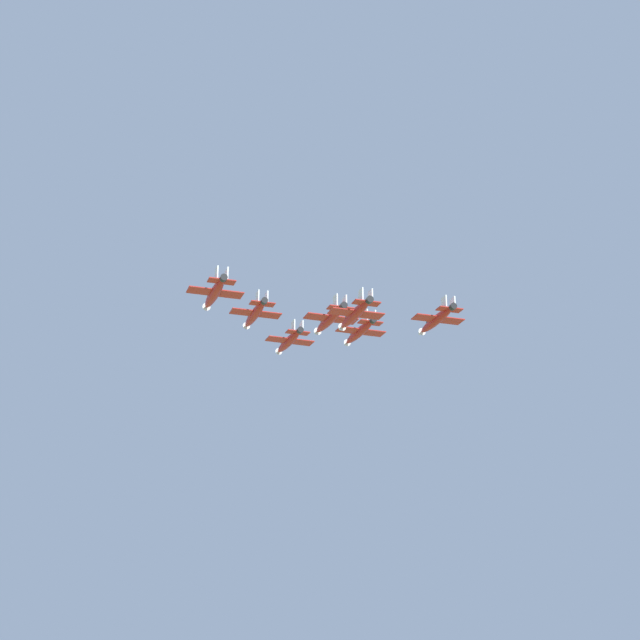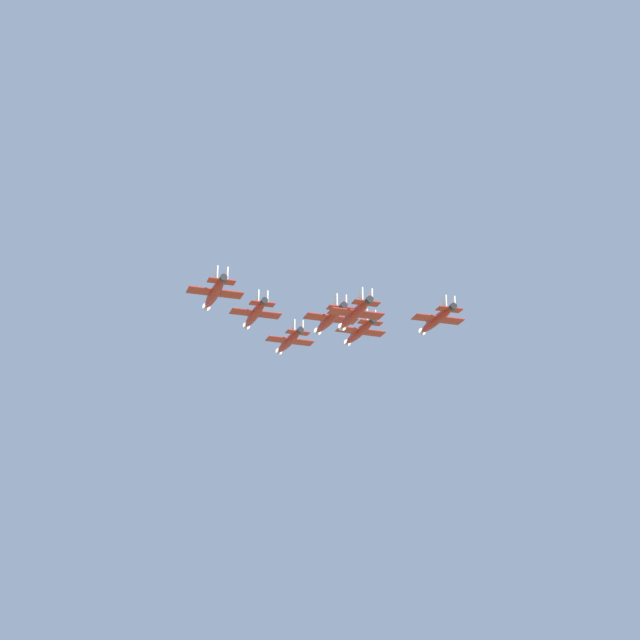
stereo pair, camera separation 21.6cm
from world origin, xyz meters
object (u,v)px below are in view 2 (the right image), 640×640
jet_left_outer (214,293)px  jet_right_outer (436,320)px  jet_right_wingman (359,332)px  jet_left_wingman (255,314)px  jet_slot_rear (330,319)px  jet_lead (289,341)px  jet_trailing (355,314)px

jet_left_outer → jet_right_outer: (34.02, 26.18, 0.32)m
jet_right_wingman → jet_left_outer: 34.59m
jet_left_wingman → jet_slot_rear: size_ratio=1.01×
jet_left_outer → jet_right_outer: 42.93m
jet_left_outer → jet_right_wingman: bearing=-67.8°
jet_lead → jet_right_outer: (32.41, -6.92, -1.66)m
jet_left_wingman → jet_slot_rear: 17.11m
jet_right_wingman → jet_lead: bearing=39.7°
jet_slot_rear → jet_trailing: 13.14m
jet_right_outer → jet_trailing: 25.66m
jet_left_wingman → jet_right_outer: size_ratio=0.99×
jet_left_outer → jet_trailing: jet_left_outer is taller
jet_trailing → jet_left_outer: bearing=60.4°
jet_slot_rear → jet_right_wingman: bearing=-40.6°
jet_left_outer → jet_slot_rear: 21.58m
jet_lead → jet_slot_rear: size_ratio=1.00×
jet_lead → jet_left_wingman: jet_left_wingman is taller
jet_left_wingman → jet_left_outer: size_ratio=0.99×
jet_right_wingman → jet_right_outer: 16.58m
jet_left_wingman → jet_trailing: (23.91, -13.47, -7.90)m
jet_left_wingman → jet_slot_rear: (16.20, -3.46, -4.25)m
jet_right_wingman → jet_left_outer: bearing=110.8°
jet_lead → jet_trailing: size_ratio=1.03×
jet_right_wingman → jet_right_outer: jet_right_wingman is taller
jet_lead → jet_trailing: (23.10, -30.02, -7.83)m
jet_lead → jet_left_outer: size_ratio=0.99×
jet_left_wingman → jet_left_outer: 16.70m
jet_right_wingman → jet_left_outer: jet_right_wingman is taller
jet_left_outer → jet_trailing: size_ratio=1.05×
jet_left_outer → jet_right_outer: size_ratio=1.00×
jet_left_wingman → jet_trailing: 28.55m
jet_trailing → jet_right_outer: bearing=-58.7°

